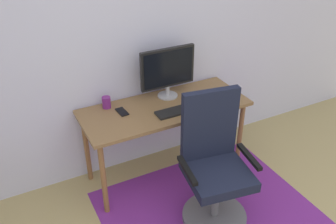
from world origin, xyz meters
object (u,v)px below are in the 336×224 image
at_px(desk, 165,114).
at_px(cell_phone, 122,112).
at_px(monitor, 168,70).
at_px(keyboard, 180,110).
at_px(coffee_cup, 106,102).
at_px(computer_mouse, 214,101).
at_px(office_chair, 214,172).

bearing_deg(desk, cell_phone, 168.85).
xyz_separation_m(monitor, keyboard, (-0.03, -0.28, -0.25)).
bearing_deg(monitor, desk, -124.43).
distance_m(monitor, keyboard, 0.38).
bearing_deg(cell_phone, keyboard, -28.82).
xyz_separation_m(keyboard, coffee_cup, (-0.53, 0.34, 0.04)).
height_order(computer_mouse, office_chair, office_chair).
relative_size(computer_mouse, office_chair, 0.10).
xyz_separation_m(computer_mouse, cell_phone, (-0.77, 0.21, -0.01)).
height_order(desk, keyboard, keyboard).
bearing_deg(coffee_cup, computer_mouse, -21.83).
bearing_deg(computer_mouse, desk, 161.37).
bearing_deg(office_chair, coffee_cup, 131.60).
xyz_separation_m(computer_mouse, office_chair, (-0.31, -0.51, -0.30)).
xyz_separation_m(monitor, office_chair, (-0.01, -0.80, -0.54)).
xyz_separation_m(desk, monitor, (0.10, 0.15, 0.34)).
relative_size(monitor, office_chair, 0.47).
height_order(desk, monitor, monitor).
distance_m(monitor, computer_mouse, 0.48).
distance_m(monitor, cell_phone, 0.54).
relative_size(monitor, coffee_cup, 5.08).
bearing_deg(desk, keyboard, -59.35).
xyz_separation_m(keyboard, cell_phone, (-0.44, 0.20, -0.00)).
bearing_deg(office_chair, computer_mouse, 67.77).
relative_size(desk, office_chair, 1.34).
bearing_deg(computer_mouse, office_chair, -121.21).
bearing_deg(keyboard, computer_mouse, -0.88).
xyz_separation_m(keyboard, office_chair, (0.02, -0.52, -0.29)).
height_order(cell_phone, office_chair, office_chair).
relative_size(computer_mouse, cell_phone, 0.74).
relative_size(keyboard, office_chair, 0.40).
bearing_deg(office_chair, keyboard, 100.96).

